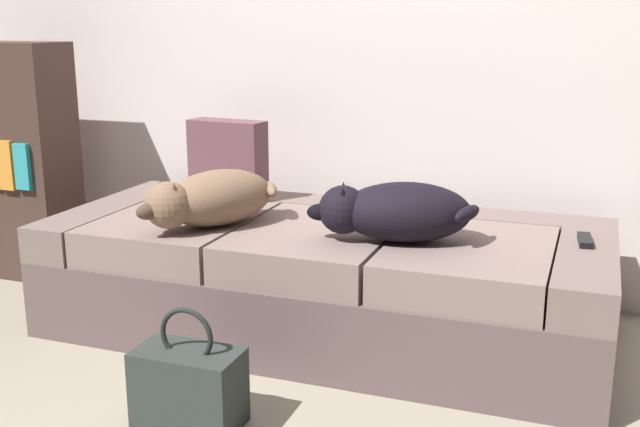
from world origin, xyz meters
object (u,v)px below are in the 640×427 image
at_px(bookshelf, 14,161).
at_px(couch, 324,278).
at_px(tv_remote, 585,240).
at_px(handbag, 189,386).
at_px(dog_tan, 210,199).
at_px(throw_pillow, 228,159).
at_px(dog_dark, 395,212).

bearing_deg(bookshelf, couch, -6.34).
height_order(tv_remote, handbag, tv_remote).
xyz_separation_m(couch, tv_remote, (0.95, 0.06, 0.23)).
bearing_deg(couch, handbag, -99.28).
height_order(dog_tan, bookshelf, bookshelf).
distance_m(couch, dog_tan, 0.54).
distance_m(throw_pillow, handbag, 1.26).
distance_m(couch, dog_dark, 0.48).
bearing_deg(bookshelf, dog_dark, -9.50).
xyz_separation_m(dog_dark, bookshelf, (-1.94, 0.32, 0.00)).
height_order(couch, handbag, couch).
xyz_separation_m(couch, throw_pillow, (-0.54, 0.26, 0.39)).
xyz_separation_m(tv_remote, bookshelf, (-2.58, 0.12, 0.10)).
bearing_deg(tv_remote, dog_tan, -175.13).
xyz_separation_m(couch, dog_dark, (0.31, -0.14, 0.33)).
relative_size(couch, handbag, 5.62).
xyz_separation_m(throw_pillow, handbag, (0.41, -1.09, -0.48)).
distance_m(dog_dark, throw_pillow, 0.95).
bearing_deg(dog_tan, throw_pillow, 108.76).
bearing_deg(couch, dog_dark, -24.70).
distance_m(dog_dark, handbag, 0.92).
distance_m(couch, tv_remote, 0.98).
bearing_deg(bookshelf, tv_remote, -2.78).
height_order(dog_tan, throw_pillow, throw_pillow).
xyz_separation_m(dog_tan, dog_dark, (0.70, 0.04, 0.00)).
bearing_deg(throw_pillow, bookshelf, -175.70).
bearing_deg(dog_tan, couch, 25.89).
height_order(couch, throw_pillow, throw_pillow).
bearing_deg(tv_remote, dog_dark, -168.04).
relative_size(throw_pillow, bookshelf, 0.31).
relative_size(couch, dog_tan, 3.64).
bearing_deg(dog_tan, bookshelf, 163.41).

